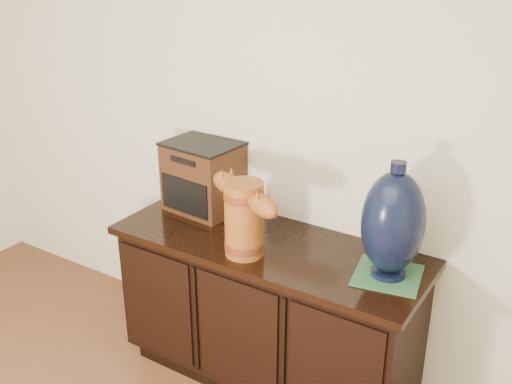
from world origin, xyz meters
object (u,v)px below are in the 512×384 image
Objects in this scene: spray_can at (254,212)px; tv_radio at (203,176)px; sideboard at (267,311)px; lamp_base at (393,223)px; terracotta_vessel at (244,215)px.

tv_radio is at bearing 170.50° from spray_can.
lamp_base is (0.56, 0.02, 0.61)m from sideboard.
terracotta_vessel is 2.57× the size of spray_can.
tv_radio is 1.04m from lamp_base.
terracotta_vessel is (-0.03, -0.14, 0.56)m from sideboard.
sideboard is at bearing 100.99° from terracotta_vessel.
lamp_base is (0.60, 0.16, 0.05)m from terracotta_vessel.
lamp_base is at bearing 39.15° from terracotta_vessel.
tv_radio is 0.35m from spray_can.
sideboard is at bearing -178.47° from lamp_base.
sideboard is 0.83m from lamp_base.
sideboard is 3.89× the size of tv_radio.
spray_can is (-0.09, 0.23, -0.10)m from terracotta_vessel.
sideboard is 0.58m from terracotta_vessel.
sideboard is 0.73m from tv_radio.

